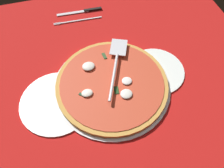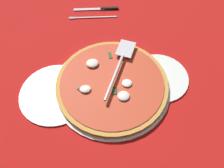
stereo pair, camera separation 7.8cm
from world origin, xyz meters
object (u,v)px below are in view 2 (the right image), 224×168
pizza_server (119,64)px  place_setting_far (97,13)px  pizza (112,84)px  dinner_plate_left (56,94)px  dinner_plate_right (159,77)px

pizza_server → place_setting_far: 34.50cm
pizza → place_setting_far: size_ratio=1.73×
dinner_plate_left → pizza: (19.77, 1.12, 1.55)cm
dinner_plate_left → place_setting_far: (16.69, 41.29, -0.14)cm
dinner_plate_right → place_setting_far: 43.13cm
dinner_plate_left → place_setting_far: place_setting_far is taller
pizza → pizza_server: (3.40, 6.56, 2.58)cm
dinner_plate_left → dinner_plate_right: size_ratio=1.16×
dinner_plate_left → dinner_plate_right: 37.36cm
dinner_plate_right → pizza: pizza is taller
dinner_plate_left → place_setting_far: 44.54cm
dinner_plate_right → pizza: bearing=-172.7°
dinner_plate_right → dinner_plate_left: bearing=-174.9°
dinner_plate_left → pizza_server: size_ratio=0.92×
dinner_plate_left → pizza: bearing=3.2°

